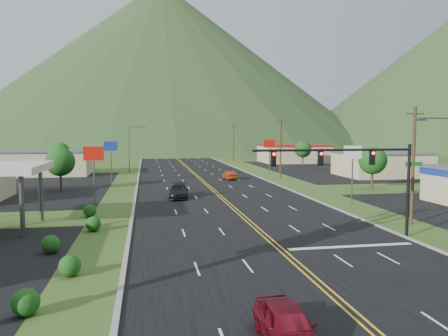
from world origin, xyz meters
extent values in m
plane|color=#253F16|center=(0.00, 0.00, 0.00)|extent=(500.00, 500.00, 0.00)
cube|color=black|center=(0.00, 0.00, 0.00)|extent=(20.00, 460.00, 0.04)
cylinder|color=black|center=(10.50, 14.00, 3.50)|extent=(0.24, 0.24, 7.00)
cylinder|color=black|center=(4.50, 14.00, 6.60)|extent=(12.00, 0.18, 0.18)
cube|color=#0C591E|center=(10.90, 14.00, 5.50)|extent=(1.40, 0.06, 0.30)
cube|color=black|center=(7.50, 14.00, 6.00)|extent=(0.35, 0.28, 1.05)
sphere|color=#FF0C05|center=(7.50, 13.82, 6.35)|extent=(0.22, 0.22, 0.22)
cube|color=black|center=(3.50, 14.00, 6.00)|extent=(0.35, 0.28, 1.05)
sphere|color=#FF0C05|center=(3.50, 13.82, 6.35)|extent=(0.22, 0.22, 0.22)
cube|color=black|center=(0.00, 14.00, 6.00)|extent=(0.35, 0.28, 1.05)
sphere|color=#FF0C05|center=(0.00, 13.82, 6.35)|extent=(0.22, 0.22, 0.22)
cylinder|color=#59595E|center=(10.06, 10.00, 8.80)|extent=(2.88, 0.12, 0.12)
cube|color=#59595E|center=(8.62, 10.00, 8.70)|extent=(0.60, 0.25, 0.18)
cylinder|color=#59595E|center=(-12.00, 70.00, 4.50)|extent=(0.20, 0.20, 9.00)
cylinder|color=#59595E|center=(-10.56, 70.00, 8.80)|extent=(2.88, 0.12, 0.12)
cube|color=#59595E|center=(-9.12, 70.00, 8.70)|extent=(0.60, 0.25, 0.18)
cylinder|color=#59595E|center=(-18.00, 19.00, 2.50)|extent=(0.36, 0.36, 5.00)
cylinder|color=#59595E|center=(-18.00, 25.00, 2.50)|extent=(0.36, 0.36, 5.00)
cube|color=beige|center=(-28.00, 68.00, 2.10)|extent=(18.00, 11.00, 4.20)
cube|color=#4C4C51|center=(-28.00, 68.00, 4.35)|extent=(18.40, 11.40, 0.30)
cube|color=beige|center=(32.00, 55.00, 2.00)|extent=(14.00, 11.00, 4.00)
cube|color=#4C4C51|center=(32.00, 55.00, 4.15)|extent=(14.40, 11.40, 0.30)
cube|color=beige|center=(28.00, 90.00, 2.10)|extent=(16.00, 12.00, 4.20)
cube|color=maroon|center=(28.00, 90.00, 4.35)|extent=(16.40, 12.40, 0.30)
cylinder|color=#59595E|center=(-14.00, 30.00, 2.50)|extent=(0.16, 0.16, 5.00)
cube|color=#B8140A|center=(-14.00, 30.00, 5.70)|extent=(2.00, 0.18, 1.40)
cylinder|color=#59595E|center=(-14.00, 52.00, 2.50)|extent=(0.16, 0.16, 5.00)
cube|color=navy|center=(-14.00, 52.00, 5.70)|extent=(2.00, 0.18, 1.40)
cylinder|color=#59595E|center=(13.00, 28.00, 2.50)|extent=(0.16, 0.16, 5.00)
cube|color=white|center=(13.00, 28.00, 5.70)|extent=(2.00, 0.18, 1.40)
cylinder|color=#59595E|center=(13.00, 60.00, 2.50)|extent=(0.16, 0.16, 5.00)
cube|color=#B8140A|center=(13.00, 60.00, 5.70)|extent=(2.00, 0.18, 1.40)
cylinder|color=#382314|center=(-20.00, 45.00, 1.50)|extent=(0.30, 0.30, 3.00)
sphere|color=#113E13|center=(-20.00, 45.00, 3.90)|extent=(3.84, 3.84, 3.84)
cylinder|color=#382314|center=(-25.00, 72.00, 1.50)|extent=(0.30, 0.30, 3.00)
sphere|color=#113E13|center=(-25.00, 72.00, 3.90)|extent=(3.84, 3.84, 3.84)
cylinder|color=#382314|center=(22.00, 40.00, 1.50)|extent=(0.30, 0.30, 3.00)
sphere|color=#113E13|center=(22.00, 40.00, 3.90)|extent=(3.84, 3.84, 3.84)
cylinder|color=#382314|center=(26.00, 78.00, 1.50)|extent=(0.30, 0.30, 3.00)
sphere|color=#113E13|center=(26.00, 78.00, 3.90)|extent=(3.84, 3.84, 3.84)
cylinder|color=#382314|center=(13.50, 18.00, 5.00)|extent=(0.28, 0.28, 10.00)
cube|color=#382314|center=(13.50, 18.00, 9.40)|extent=(1.60, 0.12, 0.12)
cylinder|color=#382314|center=(13.50, 55.00, 5.00)|extent=(0.28, 0.28, 10.00)
cube|color=#382314|center=(13.50, 55.00, 9.40)|extent=(1.60, 0.12, 0.12)
cylinder|color=#382314|center=(13.50, 95.00, 5.00)|extent=(0.28, 0.28, 10.00)
cube|color=#382314|center=(13.50, 95.00, 9.40)|extent=(1.60, 0.12, 0.12)
cylinder|color=#382314|center=(13.50, 135.00, 5.00)|extent=(0.28, 0.28, 10.00)
cube|color=#382314|center=(13.50, 135.00, 9.40)|extent=(1.60, 0.12, 0.12)
cone|color=#233819|center=(0.00, 220.00, 42.50)|extent=(220.00, 220.00, 85.00)
imported|color=maroon|center=(-3.77, -0.62, 0.77)|extent=(1.85, 4.54, 1.54)
imported|color=black|center=(-5.04, 36.06, 0.79)|extent=(2.75, 5.62, 1.57)
imported|color=maroon|center=(4.61, 54.28, 0.69)|extent=(1.85, 4.29, 1.37)
camera|label=1|loc=(-8.80, -15.44, 7.97)|focal=35.00mm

